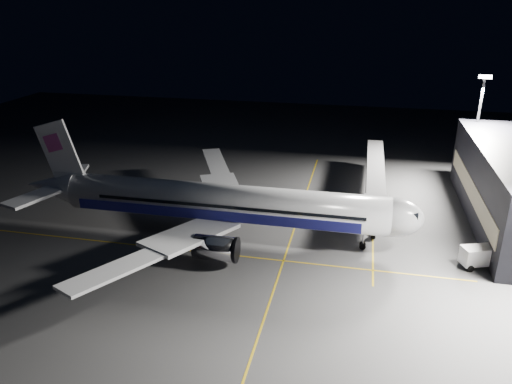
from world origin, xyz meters
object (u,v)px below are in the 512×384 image
object	(u,v)px
jet_bridge	(375,177)
service_truck	(482,256)
baggage_tug	(233,188)
safety_cone_a	(238,198)
safety_cone_b	(224,210)
safety_cone_c	(210,217)
floodlight_mast_north	(478,120)
airliner	(217,203)

from	to	relation	value
jet_bridge	service_truck	bearing A→B (deg)	-54.67
baggage_tug	safety_cone_a	distance (m)	3.88
safety_cone_a	safety_cone_b	distance (m)	5.86
baggage_tug	safety_cone_a	size ratio (longest dim) A/B	4.97
service_truck	safety_cone_b	world-z (taller)	service_truck
safety_cone_a	safety_cone_c	distance (m)	9.16
safety_cone_a	safety_cone_c	xyz separation A→B (m)	(-2.51, -8.81, 0.07)
baggage_tug	safety_cone_c	world-z (taller)	baggage_tug
floodlight_mast_north	safety_cone_c	distance (m)	52.86
floodlight_mast_north	safety_cone_c	size ratio (longest dim) A/B	30.56
jet_bridge	airliner	bearing A→B (deg)	-141.96
airliner	safety_cone_a	size ratio (longest dim) A/B	114.38
floodlight_mast_north	service_truck	bearing A→B (deg)	-96.62
jet_bridge	baggage_tug	size ratio (longest dim) A/B	12.87
safety_cone_b	jet_bridge	bearing A→B (deg)	21.92
jet_bridge	service_truck	distance (m)	24.53
baggage_tug	airliner	bearing A→B (deg)	-93.46
floodlight_mast_north	safety_cone_a	distance (m)	46.77
service_truck	safety_cone_a	world-z (taller)	service_truck
service_truck	safety_cone_c	distance (m)	40.65
airliner	safety_cone_b	size ratio (longest dim) A/B	99.15
service_truck	safety_cone_b	size ratio (longest dim) A/B	9.86
jet_bridge	safety_cone_a	world-z (taller)	jet_bridge
baggage_tug	safety_cone_a	world-z (taller)	baggage_tug
baggage_tug	safety_cone_b	xyz separation A→B (m)	(0.94, -9.10, -0.48)
service_truck	safety_cone_a	bearing A→B (deg)	136.07
floodlight_mast_north	safety_cone_a	bearing A→B (deg)	-156.54
service_truck	safety_cone_c	size ratio (longest dim) A/B	9.03
service_truck	safety_cone_a	distance (m)	40.73
jet_bridge	safety_cone_a	size ratio (longest dim) A/B	64.00
baggage_tug	safety_cone_c	size ratio (longest dim) A/B	3.95
jet_bridge	safety_cone_a	distance (m)	24.17
jet_bridge	baggage_tug	world-z (taller)	jet_bridge
airliner	safety_cone_c	bearing A→B (deg)	118.94
floodlight_mast_north	service_truck	world-z (taller)	floodlight_mast_north
airliner	safety_cone_b	world-z (taller)	airliner
floodlight_mast_north	service_truck	size ratio (longest dim) A/B	3.39
safety_cone_a	jet_bridge	bearing A→B (deg)	9.82
jet_bridge	baggage_tug	bearing A→B (deg)	-178.36
safety_cone_c	safety_cone_a	bearing A→B (deg)	74.10
baggage_tug	service_truck	bearing A→B (deg)	-36.88
airliner	floodlight_mast_north	size ratio (longest dim) A/B	2.97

